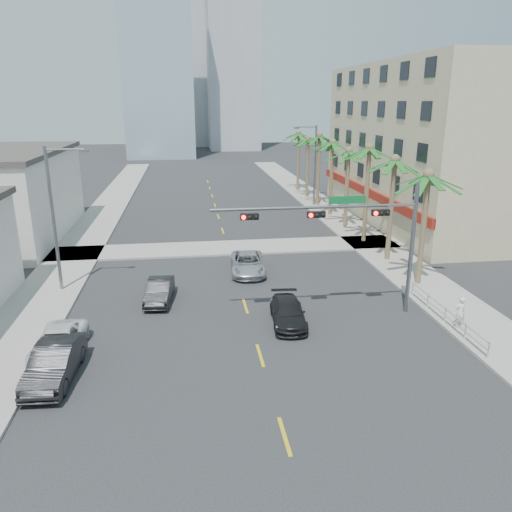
{
  "coord_description": "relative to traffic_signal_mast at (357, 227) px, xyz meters",
  "views": [
    {
      "loc": [
        -3.1,
        -16.86,
        11.48
      ],
      "look_at": [
        0.43,
        8.57,
        3.5
      ],
      "focal_mm": 35.0,
      "sensor_mm": 36.0,
      "label": 1
    }
  ],
  "objects": [
    {
      "name": "tower_far_center",
      "position": [
        -8.78,
        117.05,
        15.94
      ],
      "size": [
        16.0,
        16.0,
        42.0
      ],
      "primitive_type": "cube",
      "color": "#ADADB2",
      "rests_on": "ground"
    },
    {
      "name": "traffic_signal_mast",
      "position": [
        0.0,
        0.0,
        0.0
      ],
      "size": [
        11.12,
        0.54,
        7.2
      ],
      "color": "slate",
      "rests_on": "ground"
    },
    {
      "name": "sidewalk_left",
      "position": [
        -17.78,
        12.05,
        -4.99
      ],
      "size": [
        4.0,
        120.0,
        0.15
      ],
      "primitive_type": "cube",
      "color": "gray",
      "rests_on": "ground"
    },
    {
      "name": "streetlight_right",
      "position": [
        5.21,
        30.05,
        -0.0
      ],
      "size": [
        2.55,
        0.25,
        9.0
      ],
      "color": "slate",
      "rests_on": "ground"
    },
    {
      "name": "palm_tree_2",
      "position": [
        5.82,
        14.45,
        2.72
      ],
      "size": [
        4.8,
        4.8,
        8.52
      ],
      "color": "brown",
      "rests_on": "ground"
    },
    {
      "name": "tower_far_left",
      "position": [
        -13.78,
        87.05,
        18.94
      ],
      "size": [
        14.0,
        14.0,
        48.0
      ],
      "primitive_type": "cube",
      "color": "#99B2C6",
      "rests_on": "ground"
    },
    {
      "name": "car_lane_center",
      "position": [
        -4.91,
        7.96,
        -4.38
      ],
      "size": [
        2.61,
        5.07,
        1.37
      ],
      "primitive_type": "imported",
      "rotation": [
        0.0,
        0.0,
        -0.07
      ],
      "color": "silver",
      "rests_on": "ground"
    },
    {
      "name": "palm_tree_5",
      "position": [
        5.82,
        30.05,
        2.72
      ],
      "size": [
        4.8,
        4.8,
        8.52
      ],
      "color": "brown",
      "rests_on": "ground"
    },
    {
      "name": "palm_tree_0",
      "position": [
        5.82,
        4.05,
        2.02
      ],
      "size": [
        4.8,
        4.8,
        7.8
      ],
      "color": "brown",
      "rests_on": "ground"
    },
    {
      "name": "car_parked_mid",
      "position": [
        -14.82,
        -4.8,
        -4.29
      ],
      "size": [
        1.89,
        4.78,
        1.55
      ],
      "primitive_type": "imported",
      "rotation": [
        0.0,
        0.0,
        -0.05
      ],
      "color": "black",
      "rests_on": "ground"
    },
    {
      "name": "streetlight_left",
      "position": [
        -16.78,
        6.05,
        -0.0
      ],
      "size": [
        2.55,
        0.25,
        9.0
      ],
      "color": "slate",
      "rests_on": "ground"
    },
    {
      "name": "sidewalk_cross",
      "position": [
        -5.78,
        14.05,
        -4.99
      ],
      "size": [
        80.0,
        4.0,
        0.15
      ],
      "primitive_type": "cube",
      "color": "gray",
      "rests_on": "ground"
    },
    {
      "name": "palm_tree_4",
      "position": [
        5.82,
        24.85,
        2.37
      ],
      "size": [
        4.8,
        4.8,
        8.16
      ],
      "color": "brown",
      "rests_on": "ground"
    },
    {
      "name": "pedestrian",
      "position": [
        4.91,
        -2.65,
        -4.07
      ],
      "size": [
        0.66,
        0.48,
        1.69
      ],
      "primitive_type": "imported",
      "rotation": [
        0.0,
        0.0,
        3.26
      ],
      "color": "white",
      "rests_on": "sidewalk_right"
    },
    {
      "name": "car_parked_far",
      "position": [
        -15.18,
        -2.53,
        -4.44
      ],
      "size": [
        2.15,
        4.5,
        1.24
      ],
      "primitive_type": "imported",
      "rotation": [
        0.0,
        0.0,
        -0.02
      ],
      "color": "white",
      "rests_on": "ground"
    },
    {
      "name": "ground",
      "position": [
        -5.78,
        -7.95,
        -5.06
      ],
      "size": [
        260.0,
        260.0,
        0.0
      ],
      "primitive_type": "plane",
      "color": "#262628",
      "rests_on": "ground"
    },
    {
      "name": "palm_tree_6",
      "position": [
        5.82,
        35.25,
        2.02
      ],
      "size": [
        4.8,
        4.8,
        7.8
      ],
      "color": "brown",
      "rests_on": "ground"
    },
    {
      "name": "building_right",
      "position": [
        16.21,
        22.05,
        2.43
      ],
      "size": [
        15.25,
        28.0,
        15.0
      ],
      "color": "#C3B18A",
      "rests_on": "ground"
    },
    {
      "name": "palm_tree_7",
      "position": [
        5.82,
        40.45,
        2.37
      ],
      "size": [
        4.8,
        4.8,
        8.16
      ],
      "color": "brown",
      "rests_on": "ground"
    },
    {
      "name": "sidewalk_right",
      "position": [
        6.22,
        12.05,
        -4.99
      ],
      "size": [
        4.0,
        120.0,
        0.15
      ],
      "primitive_type": "cube",
      "color": "gray",
      "rests_on": "ground"
    },
    {
      "name": "palm_tree_3",
      "position": [
        5.82,
        19.65,
        2.02
      ],
      "size": [
        4.8,
        4.8,
        7.8
      ],
      "color": "brown",
      "rests_on": "ground"
    },
    {
      "name": "car_lane_left",
      "position": [
        -10.78,
        3.5,
        -4.4
      ],
      "size": [
        1.76,
        4.12,
        1.32
      ],
      "primitive_type": "imported",
      "rotation": [
        0.0,
        0.0,
        -0.09
      ],
      "color": "black",
      "rests_on": "ground"
    },
    {
      "name": "tower_far_right",
      "position": [
        3.22,
        102.05,
        24.94
      ],
      "size": [
        12.0,
        12.0,
        60.0
      ],
      "primitive_type": "cube",
      "color": "#ADADB2",
      "rests_on": "ground"
    },
    {
      "name": "palm_tree_1",
      "position": [
        5.82,
        9.25,
        2.37
      ],
      "size": [
        4.8,
        4.8,
        8.16
      ],
      "color": "brown",
      "rests_on": "ground"
    },
    {
      "name": "guardrail",
      "position": [
        4.52,
        -1.95,
        -4.39
      ],
      "size": [
        0.08,
        8.08,
        1.0
      ],
      "color": "silver",
      "rests_on": "ground"
    },
    {
      "name": "car_lane_right",
      "position": [
        -3.78,
        -0.62,
        -4.44
      ],
      "size": [
        2.08,
        4.41,
        1.24
      ],
      "primitive_type": "imported",
      "rotation": [
        0.0,
        0.0,
        -0.08
      ],
      "color": "black",
      "rests_on": "ground"
    }
  ]
}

